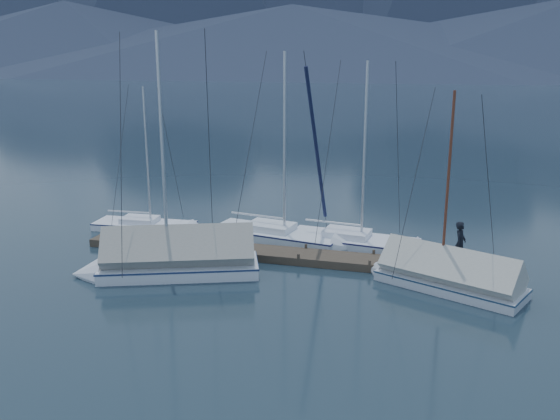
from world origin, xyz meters
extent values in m
plane|color=black|center=(0.00, 0.00, 0.00)|extent=(1000.00, 1000.00, 0.00)
cone|color=#192133|center=(-180.00, 250.00, 17.50)|extent=(364.00, 364.00, 35.00)
cone|color=#192133|center=(-60.00, 240.00, 15.00)|extent=(416.00, 416.00, 30.00)
cube|color=#382D23|center=(0.00, 2.00, 0.17)|extent=(18.00, 1.50, 0.34)
cube|color=black|center=(-6.00, 2.00, -0.05)|extent=(3.00, 1.30, 0.30)
cube|color=black|center=(0.00, 2.00, -0.05)|extent=(3.00, 1.30, 0.30)
cube|color=black|center=(6.00, 2.00, -0.05)|extent=(3.00, 1.30, 0.30)
cylinder|color=#382D23|center=(-8.00, 2.70, 0.35)|extent=(0.12, 0.12, 0.35)
cylinder|color=#382D23|center=(-8.00, 1.30, 0.35)|extent=(0.12, 0.12, 0.35)
cylinder|color=#382D23|center=(-5.00, 2.70, 0.35)|extent=(0.12, 0.12, 0.35)
cylinder|color=#382D23|center=(-5.00, 1.30, 0.35)|extent=(0.12, 0.12, 0.35)
cylinder|color=#382D23|center=(-2.00, 2.70, 0.35)|extent=(0.12, 0.12, 0.35)
cylinder|color=#382D23|center=(-2.00, 1.30, 0.35)|extent=(0.12, 0.12, 0.35)
cylinder|color=#382D23|center=(1.00, 2.70, 0.35)|extent=(0.12, 0.12, 0.35)
cylinder|color=#382D23|center=(1.00, 1.30, 0.35)|extent=(0.12, 0.12, 0.35)
cylinder|color=#382D23|center=(4.00, 2.70, 0.35)|extent=(0.12, 0.12, 0.35)
cylinder|color=#382D23|center=(4.00, 1.30, 0.35)|extent=(0.12, 0.12, 0.35)
cylinder|color=#382D23|center=(7.00, 2.70, 0.35)|extent=(0.12, 0.12, 0.35)
cylinder|color=#382D23|center=(7.00, 1.30, 0.35)|extent=(0.12, 0.12, 0.35)
cube|color=white|center=(-7.86, 4.48, 0.10)|extent=(5.20, 2.02, 0.56)
cube|color=white|center=(-7.86, 4.48, -0.15)|extent=(4.39, 1.21, 0.26)
cube|color=#161943|center=(-7.86, 4.48, 0.34)|extent=(5.25, 2.04, 0.05)
cone|color=white|center=(-4.93, 4.67, 0.10)|extent=(1.04, 1.69, 1.63)
cube|color=white|center=(-8.11, 4.47, 0.51)|extent=(1.86, 1.30, 0.26)
cylinder|color=#B2B7BF|center=(-7.52, 4.50, 3.78)|extent=(0.10, 0.10, 6.80)
cylinder|color=#B2B7BF|center=(-8.71, 4.43, 0.89)|extent=(2.30, 0.22, 0.08)
cylinder|color=#26262B|center=(-6.25, 4.58, 3.78)|extent=(0.18, 2.57, 6.81)
cube|color=white|center=(-0.88, 4.59, 0.13)|extent=(6.53, 3.11, 0.69)
cube|color=white|center=(-0.88, 4.59, -0.19)|extent=(5.44, 2.02, 0.31)
cube|color=#181C4A|center=(-0.88, 4.59, 0.42)|extent=(6.59, 3.14, 0.06)
cone|color=white|center=(2.67, 3.99, 0.13)|extent=(1.47, 2.17, 2.01)
cube|color=white|center=(-1.19, 4.64, 0.63)|extent=(2.41, 1.81, 0.31)
cylinder|color=#B2B7BF|center=(-0.47, 4.52, 4.65)|extent=(0.13, 0.13, 8.36)
cylinder|color=#B2B7BF|center=(-1.91, 4.76, 1.10)|extent=(2.80, 0.56, 0.09)
cylinder|color=#26262B|center=(1.07, 4.26, 4.65)|extent=(0.55, 3.12, 8.36)
cube|color=white|center=(2.82, 4.57, 0.12)|extent=(6.17, 2.66, 0.66)
cube|color=white|center=(2.82, 4.57, -0.18)|extent=(5.17, 1.67, 0.30)
cube|color=#1B1848|center=(2.82, 4.57, 0.40)|extent=(6.23, 2.69, 0.06)
cone|color=white|center=(6.24, 4.18, 0.12)|extent=(1.31, 2.03, 1.91)
cube|color=white|center=(2.52, 4.60, 0.60)|extent=(2.24, 1.62, 0.30)
cylinder|color=#B2B7BF|center=(3.22, 4.53, 4.43)|extent=(0.12, 0.12, 7.97)
cylinder|color=#B2B7BF|center=(1.83, 4.68, 1.05)|extent=(2.68, 0.39, 0.09)
cylinder|color=#26262B|center=(4.70, 4.36, 4.43)|extent=(0.37, 2.99, 7.98)
cube|color=silver|center=(7.16, 0.30, 0.11)|extent=(5.78, 3.96, 0.58)
cube|color=silver|center=(7.16, 0.30, -0.16)|extent=(4.68, 2.83, 0.26)
cube|color=navy|center=(7.16, 0.30, 0.35)|extent=(5.84, 4.00, 0.05)
cone|color=silver|center=(4.29, 1.55, 0.11)|extent=(1.63, 2.09, 1.86)
cylinder|color=#592819|center=(6.83, 0.44, 3.92)|extent=(0.11, 0.11, 7.05)
cylinder|color=#592819|center=(7.96, -0.05, 0.92)|extent=(2.28, 1.05, 0.08)
cylinder|color=#26262B|center=(5.58, 0.99, 3.92)|extent=(1.12, 2.53, 7.05)
cube|color=#AAAA9F|center=(7.16, 0.30, 0.75)|extent=(5.54, 3.88, 1.97)
cube|color=silver|center=(-3.45, -0.89, 0.14)|extent=(6.70, 4.36, 0.74)
cube|color=silver|center=(-3.45, -0.89, -0.20)|extent=(5.46, 3.07, 0.34)
cube|color=navy|center=(-3.45, -0.89, 0.45)|extent=(6.77, 4.40, 0.07)
cone|color=silver|center=(-6.87, -2.20, 0.14)|extent=(1.93, 2.46, 2.16)
cylinder|color=#B2B7BF|center=(-3.87, -1.05, 5.02)|extent=(0.14, 0.14, 9.02)
cylinder|color=#B2B7BF|center=(-2.39, -0.49, 1.18)|extent=(2.69, 1.11, 0.10)
cylinder|color=#26262B|center=(-5.34, -1.61, 5.02)|extent=(1.16, 2.98, 9.03)
cube|color=gray|center=(-3.45, -0.89, 0.96)|extent=(6.42, 4.29, 2.30)
imported|color=black|center=(7.50, 2.26, 1.25)|extent=(0.61, 0.76, 1.82)
camera|label=1|loc=(6.52, -21.71, 8.64)|focal=38.00mm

